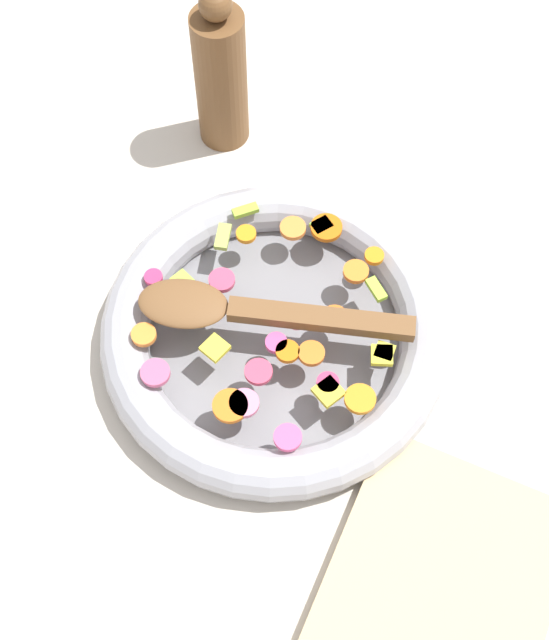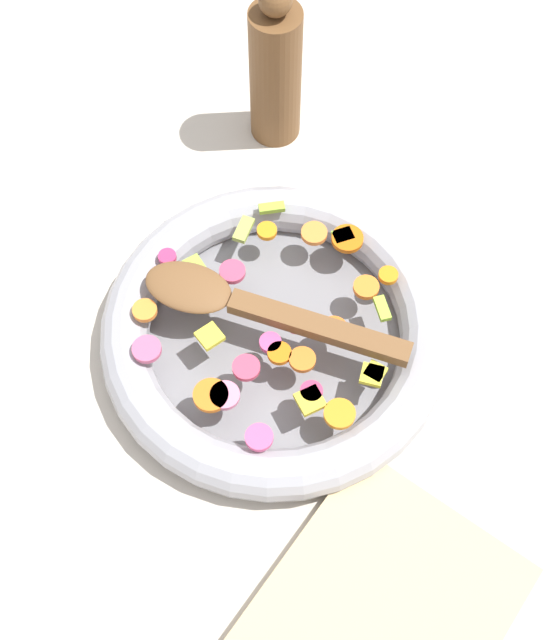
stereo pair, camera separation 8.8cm
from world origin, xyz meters
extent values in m
plane|color=beige|center=(0.00, 0.00, 0.00)|extent=(4.00, 4.00, 0.00)
cylinder|color=slate|center=(0.00, 0.00, 0.01)|extent=(0.30, 0.30, 0.01)
torus|color=#9E9EA5|center=(0.00, 0.00, 0.03)|extent=(0.35, 0.35, 0.05)
cylinder|color=orange|center=(-0.08, -0.07, 0.05)|extent=(0.03, 0.03, 0.01)
cylinder|color=orange|center=(-0.08, 0.05, 0.05)|extent=(0.04, 0.04, 0.01)
cylinder|color=#D7620E|center=(-0.12, 0.01, 0.05)|extent=(0.05, 0.05, 0.01)
cylinder|color=orange|center=(0.02, -0.09, 0.05)|extent=(0.03, 0.03, 0.01)
cylinder|color=orange|center=(0.02, 0.05, 0.05)|extent=(0.03, 0.03, 0.01)
cylinder|color=orange|center=(0.07, -0.11, 0.05)|extent=(0.03, 0.03, 0.01)
cylinder|color=orange|center=(0.05, 0.11, 0.05)|extent=(0.04, 0.04, 0.01)
cylinder|color=orange|center=(-0.11, 0.06, 0.05)|extent=(0.02, 0.02, 0.01)
cylinder|color=orange|center=(0.03, 0.03, 0.05)|extent=(0.03, 0.03, 0.01)
cylinder|color=orange|center=(0.10, 0.00, 0.05)|extent=(0.04, 0.04, 0.01)
cylinder|color=orange|center=(-0.02, 0.05, 0.05)|extent=(0.04, 0.04, 0.01)
cylinder|color=orange|center=(-0.11, -0.03, 0.05)|extent=(0.04, 0.04, 0.01)
cube|color=#98C144|center=(0.03, -0.08, 0.05)|extent=(0.02, 0.02, 0.01)
cube|color=#9CBE40|center=(0.00, -0.10, 0.05)|extent=(0.03, 0.03, 0.01)
cube|color=#A3BB4D|center=(-0.07, -0.09, 0.05)|extent=(0.03, 0.02, 0.01)
cube|color=#A2D23A|center=(-0.07, 0.08, 0.05)|extent=(0.03, 0.03, 0.01)
cube|color=#97C136|center=(-0.11, -0.08, 0.05)|extent=(0.03, 0.03, 0.01)
cube|color=#85B232|center=(-0.12, 0.00, 0.05)|extent=(0.03, 0.03, 0.01)
cylinder|color=pink|center=(0.02, -0.10, 0.05)|extent=(0.03, 0.03, 0.01)
cylinder|color=#D5577F|center=(0.10, -0.08, 0.05)|extent=(0.03, 0.03, 0.01)
cylinder|color=pink|center=(-0.01, 0.02, 0.05)|extent=(0.03, 0.03, 0.01)
cylinder|color=#D2405D|center=(0.06, 0.01, 0.05)|extent=(0.04, 0.04, 0.01)
cylinder|color=#C5345C|center=(0.04, 0.07, 0.05)|extent=(0.03, 0.03, 0.01)
cylinder|color=pink|center=(0.09, 0.01, 0.05)|extent=(0.04, 0.04, 0.01)
cylinder|color=#CC4365|center=(-0.02, -0.07, 0.05)|extent=(0.04, 0.04, 0.01)
cylinder|color=#D94A84|center=(0.02, 0.01, 0.05)|extent=(0.03, 0.03, 0.01)
cylinder|color=#D53265|center=(0.01, -0.13, 0.05)|extent=(0.03, 0.03, 0.01)
cylinder|color=#E54F85|center=(0.11, 0.06, 0.05)|extent=(0.03, 0.03, 0.01)
cube|color=yellow|center=(-0.01, 0.11, 0.05)|extent=(0.03, 0.03, 0.01)
cube|color=gold|center=(0.05, 0.08, 0.05)|extent=(0.03, 0.03, 0.01)
cube|color=gold|center=(0.02, -0.08, 0.05)|extent=(0.04, 0.04, 0.01)
cube|color=yellow|center=(-0.01, 0.11, 0.05)|extent=(0.02, 0.02, 0.01)
cube|color=yellow|center=(0.05, -0.04, 0.05)|extent=(0.03, 0.03, 0.01)
cube|color=brown|center=(-0.01, 0.04, 0.06)|extent=(0.07, 0.18, 0.01)
ellipsoid|color=brown|center=(0.03, -0.09, 0.06)|extent=(0.08, 0.10, 0.01)
cylinder|color=brown|center=(-0.23, -0.17, 0.09)|extent=(0.06, 0.06, 0.18)
sphere|color=brown|center=(-0.23, -0.17, 0.19)|extent=(0.03, 0.03, 0.03)
cube|color=tan|center=(0.16, 0.24, 0.01)|extent=(0.22, 0.20, 0.02)
camera|label=1|loc=(0.38, 0.17, 0.83)|focal=50.00mm
camera|label=2|loc=(0.34, 0.25, 0.83)|focal=50.00mm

